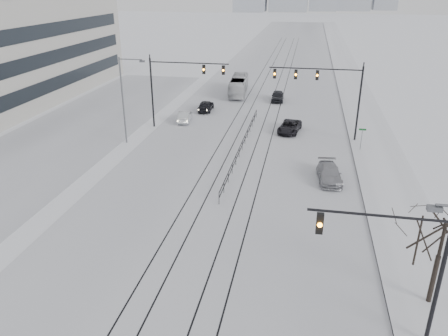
{
  "coord_description": "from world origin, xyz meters",
  "views": [
    {
      "loc": [
        5.97,
        -11.32,
        15.78
      ],
      "look_at": [
        0.45,
        17.72,
        3.2
      ],
      "focal_mm": 35.0,
      "sensor_mm": 36.0,
      "label": 1
    }
  ],
  "objects_px": {
    "sedan_sb_outer": "(185,117)",
    "sedan_nb_front": "(290,127)",
    "bare_tree": "(444,231)",
    "sedan_nb_right": "(329,174)",
    "box_truck": "(239,86)",
    "sedan_sb_inner": "(206,106)",
    "traffic_mast_near": "(405,259)",
    "sedan_nb_far": "(278,96)"
  },
  "relations": [
    {
      "from": "sedan_nb_front",
      "to": "box_truck",
      "type": "bearing_deg",
      "value": 125.68
    },
    {
      "from": "sedan_nb_far",
      "to": "box_truck",
      "type": "distance_m",
      "value": 6.88
    },
    {
      "from": "sedan_sb_outer",
      "to": "sedan_nb_front",
      "type": "height_order",
      "value": "sedan_sb_outer"
    },
    {
      "from": "traffic_mast_near",
      "to": "sedan_nb_front",
      "type": "distance_m",
      "value": 31.71
    },
    {
      "from": "bare_tree",
      "to": "sedan_nb_right",
      "type": "bearing_deg",
      "value": 107.54
    },
    {
      "from": "sedan_nb_right",
      "to": "box_truck",
      "type": "relative_size",
      "value": 0.47
    },
    {
      "from": "sedan_sb_inner",
      "to": "traffic_mast_near",
      "type": "bearing_deg",
      "value": 113.53
    },
    {
      "from": "sedan_nb_front",
      "to": "sedan_nb_far",
      "type": "xyz_separation_m",
      "value": [
        -2.43,
        14.04,
        0.07
      ]
    },
    {
      "from": "bare_tree",
      "to": "box_truck",
      "type": "relative_size",
      "value": 0.62
    },
    {
      "from": "sedan_sb_inner",
      "to": "sedan_nb_right",
      "type": "bearing_deg",
      "value": 126.3
    },
    {
      "from": "sedan_sb_outer",
      "to": "box_truck",
      "type": "xyz_separation_m",
      "value": [
        4.27,
        15.36,
        0.7
      ]
    },
    {
      "from": "sedan_sb_inner",
      "to": "sedan_nb_far",
      "type": "relative_size",
      "value": 0.99
    },
    {
      "from": "sedan_nb_right",
      "to": "box_truck",
      "type": "height_order",
      "value": "box_truck"
    },
    {
      "from": "sedan_nb_front",
      "to": "box_truck",
      "type": "distance_m",
      "value": 19.11
    },
    {
      "from": "sedan_sb_inner",
      "to": "sedan_nb_far",
      "type": "height_order",
      "value": "sedan_nb_far"
    },
    {
      "from": "bare_tree",
      "to": "sedan_nb_far",
      "type": "xyz_separation_m",
      "value": [
        -11.2,
        41.86,
        -3.77
      ]
    },
    {
      "from": "bare_tree",
      "to": "sedan_nb_front",
      "type": "xyz_separation_m",
      "value": [
        -8.77,
        27.81,
        -3.84
      ]
    },
    {
      "from": "box_truck",
      "to": "sedan_nb_far",
      "type": "bearing_deg",
      "value": 149.64
    },
    {
      "from": "traffic_mast_near",
      "to": "sedan_sb_inner",
      "type": "bearing_deg",
      "value": 115.18
    },
    {
      "from": "bare_tree",
      "to": "sedan_sb_outer",
      "type": "xyz_separation_m",
      "value": [
        -21.62,
        29.52,
        -3.83
      ]
    },
    {
      "from": "sedan_nb_front",
      "to": "bare_tree",
      "type": "bearing_deg",
      "value": -63.54
    },
    {
      "from": "traffic_mast_near",
      "to": "bare_tree",
      "type": "xyz_separation_m",
      "value": [
        2.41,
        3.0,
        -0.07
      ]
    },
    {
      "from": "sedan_sb_inner",
      "to": "sedan_nb_front",
      "type": "height_order",
      "value": "sedan_sb_inner"
    },
    {
      "from": "sedan_sb_inner",
      "to": "sedan_nb_right",
      "type": "distance_m",
      "value": 25.11
    },
    {
      "from": "sedan_nb_front",
      "to": "sedan_nb_right",
      "type": "distance_m",
      "value": 13.43
    },
    {
      "from": "sedan_sb_inner",
      "to": "sedan_nb_far",
      "type": "distance_m",
      "value": 11.43
    },
    {
      "from": "sedan_sb_inner",
      "to": "sedan_nb_front",
      "type": "distance_m",
      "value": 13.39
    },
    {
      "from": "sedan_sb_inner",
      "to": "box_truck",
      "type": "height_order",
      "value": "box_truck"
    },
    {
      "from": "sedan_sb_outer",
      "to": "sedan_nb_front",
      "type": "bearing_deg",
      "value": 164.68
    },
    {
      "from": "traffic_mast_near",
      "to": "bare_tree",
      "type": "distance_m",
      "value": 3.85
    },
    {
      "from": "sedan_sb_outer",
      "to": "sedan_nb_front",
      "type": "distance_m",
      "value": 12.97
    },
    {
      "from": "bare_tree",
      "to": "traffic_mast_near",
      "type": "bearing_deg",
      "value": -128.76
    },
    {
      "from": "sedan_sb_outer",
      "to": "box_truck",
      "type": "relative_size",
      "value": 0.41
    },
    {
      "from": "traffic_mast_near",
      "to": "sedan_nb_far",
      "type": "height_order",
      "value": "traffic_mast_near"
    },
    {
      "from": "traffic_mast_near",
      "to": "sedan_sb_outer",
      "type": "height_order",
      "value": "traffic_mast_near"
    },
    {
      "from": "sedan_sb_inner",
      "to": "sedan_sb_outer",
      "type": "height_order",
      "value": "sedan_sb_inner"
    },
    {
      "from": "traffic_mast_near",
      "to": "box_truck",
      "type": "bearing_deg",
      "value": 107.33
    },
    {
      "from": "sedan_sb_inner",
      "to": "sedan_nb_right",
      "type": "xyz_separation_m",
      "value": [
        15.44,
        -19.79,
        -0.04
      ]
    },
    {
      "from": "sedan_nb_right",
      "to": "sedan_sb_inner",
      "type": "bearing_deg",
      "value": 122.55
    },
    {
      "from": "traffic_mast_near",
      "to": "sedan_nb_far",
      "type": "bearing_deg",
      "value": 101.08
    },
    {
      "from": "traffic_mast_near",
      "to": "sedan_sb_inner",
      "type": "distance_m",
      "value": 41.95
    },
    {
      "from": "bare_tree",
      "to": "sedan_sb_outer",
      "type": "bearing_deg",
      "value": 126.22
    }
  ]
}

